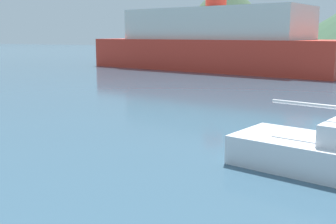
{
  "coord_description": "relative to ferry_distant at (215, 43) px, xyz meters",
  "views": [
    {
      "loc": [
        4.55,
        2.8,
        3.47
      ],
      "look_at": [
        -0.5,
        14.0,
        1.2
      ],
      "focal_mm": 45.0,
      "sensor_mm": 36.0,
      "label": 1
    }
  ],
  "objects": [
    {
      "name": "hill_west",
      "position": [
        -8.73,
        32.47,
        4.1
      ],
      "size": [
        24.3,
        24.3,
        13.48
      ],
      "color": "#4C6647",
      "rests_on": "ground_plane"
    },
    {
      "name": "ferry_distant",
      "position": [
        0.0,
        0.0,
        0.0
      ],
      "size": [
        26.91,
        13.91,
        7.58
      ],
      "rotation": [
        0.0,
        0.0,
        -0.23
      ],
      "color": "red",
      "rests_on": "ground_plane"
    }
  ]
}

